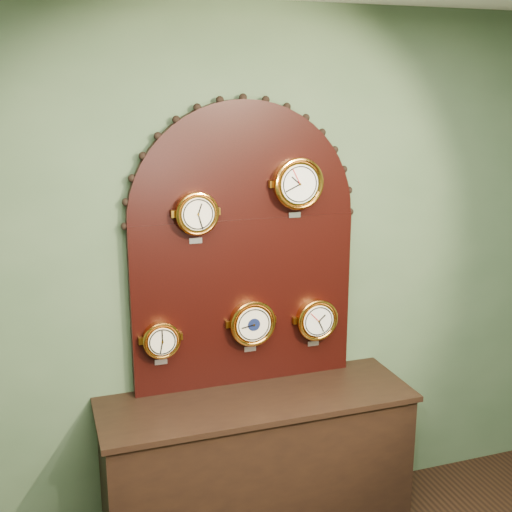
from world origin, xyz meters
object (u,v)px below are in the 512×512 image
object	(u,v)px
display_board	(244,238)
arabic_clock	(298,183)
shop_counter	(257,471)
hygrometer	(161,340)
tide_clock	(316,319)
roman_clock	(197,213)
barometer	(252,323)

from	to	relation	value
display_board	arabic_clock	distance (m)	0.40
shop_counter	arabic_clock	size ratio (longest dim) A/B	5.02
hygrometer	tide_clock	distance (m)	0.85
shop_counter	arabic_clock	xyz separation A→B (m)	(0.27, 0.15, 1.51)
display_board	roman_clock	size ratio (longest dim) A/B	5.70
hygrometer	barometer	distance (m)	0.48
tide_clock	display_board	bearing A→B (deg)	170.34
barometer	tide_clock	world-z (taller)	barometer
arabic_clock	barometer	world-z (taller)	arabic_clock
display_board	hygrometer	bearing A→B (deg)	-171.88
roman_clock	arabic_clock	bearing A→B (deg)	-0.13
shop_counter	arabic_clock	distance (m)	1.54
display_board	arabic_clock	world-z (taller)	display_board
roman_clock	arabic_clock	size ratio (longest dim) A/B	0.84
hygrometer	tide_clock	size ratio (longest dim) A/B	0.86
roman_clock	hygrometer	distance (m)	0.67
display_board	roman_clock	xyz separation A→B (m)	(-0.26, -0.07, 0.16)
arabic_clock	tide_clock	bearing A→B (deg)	0.40
roman_clock	tide_clock	size ratio (longest dim) A/B	0.95
tide_clock	shop_counter	bearing A→B (deg)	-158.66
shop_counter	hygrometer	distance (m)	0.89
arabic_clock	hygrometer	distance (m)	1.05
display_board	tide_clock	world-z (taller)	display_board
hygrometer	arabic_clock	bearing A→B (deg)	-0.15
shop_counter	tide_clock	bearing A→B (deg)	21.34
barometer	tide_clock	xyz separation A→B (m)	(0.37, 0.00, -0.02)
roman_clock	barometer	distance (m)	0.67
shop_counter	hygrometer	xyz separation A→B (m)	(-0.46, 0.15, 0.75)
hygrometer	roman_clock	bearing A→B (deg)	-0.19
barometer	tide_clock	distance (m)	0.37
display_board	barometer	distance (m)	0.45
shop_counter	barometer	xyz separation A→B (m)	(0.02, 0.15, 0.78)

